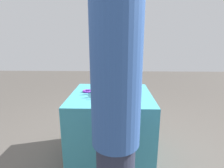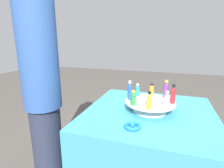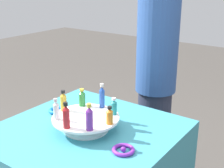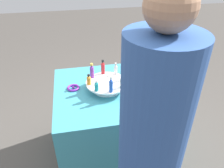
# 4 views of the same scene
# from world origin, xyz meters

# --- Properties ---
(ground_plane) EXTENTS (12.00, 12.00, 0.00)m
(ground_plane) POSITION_xyz_m (0.00, 0.00, 0.00)
(ground_plane) COLOR #4C4742
(party_table) EXTENTS (0.88, 0.88, 0.79)m
(party_table) POSITION_xyz_m (0.00, 0.00, 0.40)
(party_table) COLOR teal
(party_table) RESTS_ON ground_plane
(display_stand) EXTENTS (0.35, 0.35, 0.07)m
(display_stand) POSITION_xyz_m (0.00, 0.00, 0.84)
(display_stand) COLOR white
(display_stand) RESTS_ON party_table
(bottle_blue) EXTENTS (0.03, 0.03, 0.14)m
(bottle_blue) POSITION_xyz_m (0.01, -0.15, 0.93)
(bottle_blue) COLOR #234CAD
(bottle_blue) RESTS_ON display_stand
(bottle_green) EXTENTS (0.04, 0.04, 0.10)m
(bottle_green) POSITION_xyz_m (0.11, -0.10, 0.91)
(bottle_green) COLOR #288438
(bottle_green) RESTS_ON display_stand
(bottle_gold) EXTENTS (0.03, 0.03, 0.11)m
(bottle_gold) POSITION_xyz_m (0.15, 0.01, 0.92)
(bottle_gold) COLOR gold
(bottle_gold) RESTS_ON display_stand
(bottle_clear) EXTENTS (0.03, 0.03, 0.11)m
(bottle_clear) POSITION_xyz_m (0.10, 0.11, 0.92)
(bottle_clear) COLOR silver
(bottle_clear) RESTS_ON display_stand
(bottle_red) EXTENTS (0.03, 0.03, 0.13)m
(bottle_red) POSITION_xyz_m (-0.01, 0.15, 0.92)
(bottle_red) COLOR #B21E23
(bottle_red) RESTS_ON display_stand
(bottle_purple) EXTENTS (0.03, 0.03, 0.13)m
(bottle_purple) POSITION_xyz_m (-0.11, 0.10, 0.93)
(bottle_purple) COLOR #702D93
(bottle_purple) RESTS_ON display_stand
(bottle_orange) EXTENTS (0.03, 0.03, 0.09)m
(bottle_orange) POSITION_xyz_m (-0.15, -0.01, 0.91)
(bottle_orange) COLOR orange
(bottle_orange) RESTS_ON display_stand
(bottle_teal) EXTENTS (0.03, 0.03, 0.09)m
(bottle_teal) POSITION_xyz_m (-0.10, -0.11, 0.91)
(bottle_teal) COLOR teal
(bottle_teal) RESTS_ON display_stand
(ribbon_bow_blue) EXTENTS (0.10, 0.10, 0.03)m
(ribbon_bow_blue) POSITION_xyz_m (0.28, -0.07, 0.80)
(ribbon_bow_blue) COLOR blue
(ribbon_bow_blue) RESTS_ON party_table
(ribbon_bow_purple) EXTENTS (0.11, 0.11, 0.03)m
(ribbon_bow_purple) POSITION_xyz_m (-0.28, 0.07, 0.80)
(ribbon_bow_purple) COLOR purple
(ribbon_bow_purple) RESTS_ON party_table
(person_figure) EXTENTS (0.30, 0.30, 1.75)m
(person_figure) POSITION_xyz_m (0.06, -0.86, 0.89)
(person_figure) COLOR #282D42
(person_figure) RESTS_ON ground_plane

